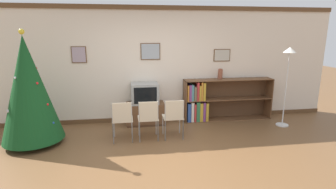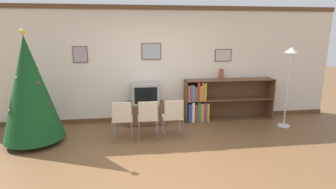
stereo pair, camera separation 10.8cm
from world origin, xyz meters
name	(u,v)px [view 1 (the left image)]	position (x,y,z in m)	size (l,w,h in m)	color
ground_plane	(167,162)	(0.00, 0.00, 0.00)	(24.00, 24.00, 0.00)	brown
wall_back	(153,65)	(0.00, 2.24, 1.35)	(8.89, 0.11, 2.70)	silver
christmas_tree	(29,89)	(-2.42, 1.15, 1.08)	(1.11, 1.11, 2.17)	maroon
tv_console	(145,114)	(-0.22, 1.95, 0.25)	(0.89, 0.45, 0.50)	#4C311E
television	(145,93)	(-0.22, 1.94, 0.74)	(0.62, 0.44, 0.47)	#9E9E99
folding_chair_left	(122,119)	(-0.73, 0.98, 0.47)	(0.40, 0.40, 0.82)	beige
folding_chair_center	(148,118)	(-0.22, 0.98, 0.47)	(0.40, 0.40, 0.82)	beige
folding_chair_right	(174,116)	(0.28, 0.98, 0.47)	(0.40, 0.40, 0.82)	beige
bookshelf	(210,101)	(1.37, 2.01, 0.47)	(2.17, 0.36, 1.01)	brown
vase	(220,74)	(1.60, 2.04, 1.14)	(0.11, 0.11, 0.25)	brown
standing_lamp	(288,66)	(2.91, 1.36, 1.38)	(0.28, 0.28, 1.79)	silver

